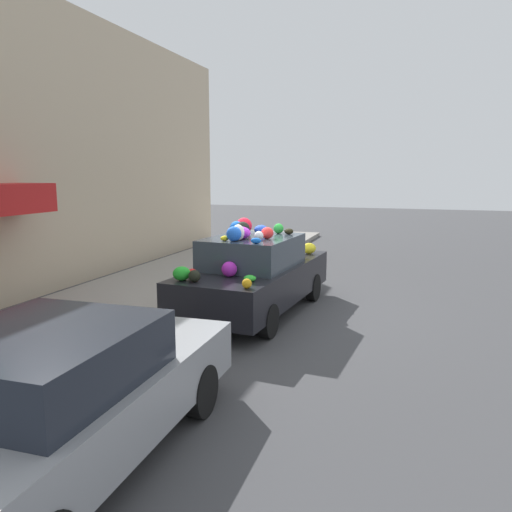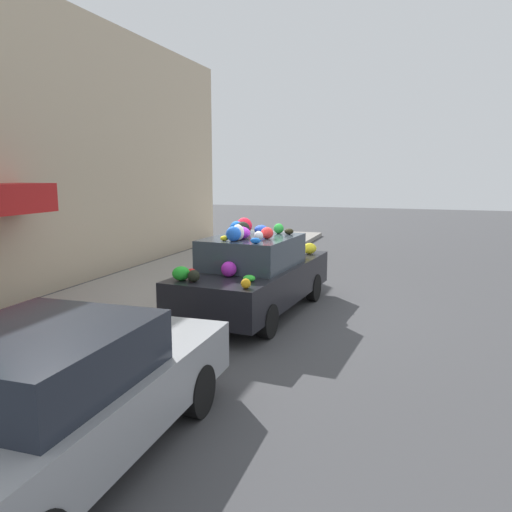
% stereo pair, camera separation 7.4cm
% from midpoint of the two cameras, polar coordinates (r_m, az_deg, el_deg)
% --- Properties ---
extents(ground_plane, '(60.00, 60.00, 0.00)m').
position_cam_midpoint_polar(ground_plane, '(9.65, -0.41, -6.45)').
color(ground_plane, '#424244').
extents(sidewalk_curb, '(24.00, 3.20, 0.15)m').
position_cam_midpoint_polar(sidewalk_curb, '(10.78, -14.18, -4.63)').
color(sidewalk_curb, gray).
rests_on(sidewalk_curb, ground).
extents(building_facade, '(18.00, 1.20, 6.43)m').
position_cam_midpoint_polar(building_facade, '(11.74, -24.50, 11.18)').
color(building_facade, '#C6B293').
rests_on(building_facade, ground).
extents(fire_hydrant, '(0.20, 0.20, 0.70)m').
position_cam_midpoint_polar(fire_hydrant, '(12.37, -4.04, -0.57)').
color(fire_hydrant, '#B2B2B7').
rests_on(fire_hydrant, sidewalk_curb).
extents(art_car, '(4.29, 1.96, 1.80)m').
position_cam_midpoint_polar(art_car, '(9.42, -0.34, -2.02)').
color(art_car, black).
rests_on(art_car, ground).
extents(parked_car_plain, '(4.09, 1.89, 1.34)m').
position_cam_midpoint_polar(parked_car_plain, '(4.93, -22.33, -14.68)').
color(parked_car_plain, gray).
rests_on(parked_car_plain, ground).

